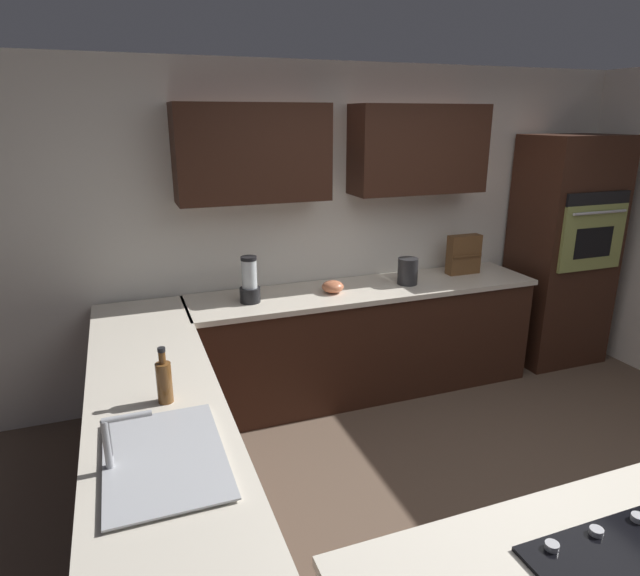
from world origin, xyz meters
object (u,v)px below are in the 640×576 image
object	(u,v)px
dish_soap_bottle	(164,381)
wall_oven	(562,251)
spice_rack	(464,255)
sink_unit	(162,457)
blender	(250,283)
mixing_bowl	(333,287)
kettle	(408,271)

from	to	relation	value
dish_soap_bottle	wall_oven	bearing A→B (deg)	-160.04
wall_oven	dish_soap_bottle	bearing A→B (deg)	19.96
spice_rack	sink_unit	bearing A→B (deg)	35.05
blender	mixing_bowl	world-z (taller)	blender
sink_unit	blender	bearing A→B (deg)	-113.72
mixing_bowl	dish_soap_bottle	xyz separation A→B (m)	(1.37, 1.29, 0.06)
spice_rack	dish_soap_bottle	world-z (taller)	spice_rack
wall_oven	blender	world-z (taller)	wall_oven
mixing_bowl	dish_soap_bottle	bearing A→B (deg)	43.32
kettle	dish_soap_bottle	world-z (taller)	dish_soap_bottle
sink_unit	blender	xyz separation A→B (m)	(-0.78, -1.77, 0.13)
sink_unit	kettle	xyz separation A→B (m)	(-2.08, -1.77, 0.09)
mixing_bowl	spice_rack	bearing A→B (deg)	-175.11
spice_rack	mixing_bowl	bearing A→B (deg)	4.89
wall_oven	dish_soap_bottle	size ratio (longest dim) A/B	7.34
dish_soap_bottle	sink_unit	bearing A→B (deg)	83.05
wall_oven	sink_unit	bearing A→B (deg)	26.01
wall_oven	dish_soap_bottle	distance (m)	3.85
wall_oven	sink_unit	size ratio (longest dim) A/B	2.93
blender	dish_soap_bottle	xyz separation A→B (m)	(0.72, 1.29, -0.04)
blender	spice_rack	distance (m)	1.90
wall_oven	spice_rack	size ratio (longest dim) A/B	6.11
mixing_bowl	kettle	bearing A→B (deg)	180.00
mixing_bowl	kettle	xyz separation A→B (m)	(-0.65, 0.00, 0.06)
kettle	wall_oven	bearing A→B (deg)	-179.18
spice_rack	blender	bearing A→B (deg)	3.22
dish_soap_bottle	blender	bearing A→B (deg)	-119.13
mixing_bowl	sink_unit	bearing A→B (deg)	51.13
spice_rack	dish_soap_bottle	bearing A→B (deg)	28.10
sink_unit	mixing_bowl	xyz separation A→B (m)	(-1.43, -1.77, 0.03)
blender	kettle	xyz separation A→B (m)	(-1.30, 0.00, -0.04)
sink_unit	dish_soap_bottle	bearing A→B (deg)	-96.95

